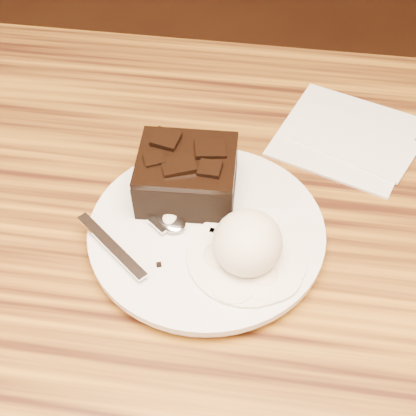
# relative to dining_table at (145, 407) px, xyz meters

# --- Properties ---
(dining_table) EXTENTS (1.20, 0.80, 0.75)m
(dining_table) POSITION_rel_dining_table_xyz_m (0.00, 0.00, 0.00)
(dining_table) COLOR #32170D
(dining_table) RESTS_ON floor
(plate) EXTENTS (0.24, 0.24, 0.02)m
(plate) POSITION_rel_dining_table_xyz_m (0.09, 0.03, 0.38)
(plate) COLOR white
(plate) RESTS_ON dining_table
(brownie) EXTENTS (0.11, 0.09, 0.05)m
(brownie) POSITION_rel_dining_table_xyz_m (0.06, 0.08, 0.42)
(brownie) COLOR black
(brownie) RESTS_ON plate
(ice_cream_scoop) EXTENTS (0.07, 0.07, 0.06)m
(ice_cream_scoop) POSITION_rel_dining_table_xyz_m (0.13, 0.00, 0.42)
(ice_cream_scoop) COLOR white
(ice_cream_scoop) RESTS_ON plate
(melt_puddle) EXTENTS (0.12, 0.12, 0.00)m
(melt_puddle) POSITION_rel_dining_table_xyz_m (0.13, 0.00, 0.40)
(melt_puddle) COLOR white
(melt_puddle) RESTS_ON plate
(spoon) EXTENTS (0.14, 0.12, 0.01)m
(spoon) POSITION_rel_dining_table_xyz_m (0.05, 0.03, 0.40)
(spoon) COLOR silver
(spoon) RESTS_ON plate
(napkin) EXTENTS (0.20, 0.20, 0.01)m
(napkin) POSITION_rel_dining_table_xyz_m (0.23, 0.22, 0.38)
(napkin) COLOR white
(napkin) RESTS_ON dining_table
(crumb_a) EXTENTS (0.01, 0.01, 0.00)m
(crumb_a) POSITION_rel_dining_table_xyz_m (0.10, 0.03, 0.40)
(crumb_a) COLOR black
(crumb_a) RESTS_ON plate
(crumb_b) EXTENTS (0.01, 0.01, 0.00)m
(crumb_b) POSITION_rel_dining_table_xyz_m (0.05, -0.02, 0.40)
(crumb_b) COLOR black
(crumb_b) RESTS_ON plate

